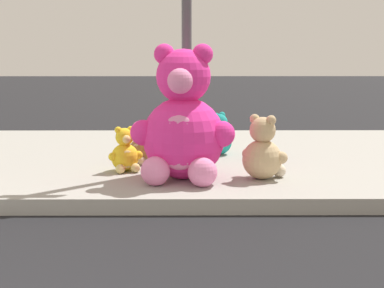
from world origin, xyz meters
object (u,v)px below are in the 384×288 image
object	(u,v)px
plush_pink_large	(183,126)
plush_brown	(141,147)
plush_tan	(263,153)
plush_lavender	(178,140)
plush_yellow	(125,153)
plush_teal	(218,138)
sign_pole	(187,14)

from	to	relation	value
plush_pink_large	plush_brown	world-z (taller)	plush_pink_large
plush_tan	plush_lavender	world-z (taller)	plush_tan
plush_yellow	plush_teal	bearing A→B (deg)	43.82
sign_pole	plush_lavender	xyz separation A→B (m)	(-0.11, 0.71, -1.50)
plush_tan	plush_yellow	world-z (taller)	plush_tan
sign_pole	plush_lavender	size ratio (longest dim) A/B	6.34
plush_brown	plush_lavender	distance (m)	0.63
plush_yellow	plush_lavender	world-z (taller)	plush_lavender
sign_pole	plush_brown	size ratio (longest dim) A/B	6.61
plush_teal	plush_brown	size ratio (longest dim) A/B	1.11
sign_pole	plush_teal	size ratio (longest dim) A/B	5.96
plush_pink_large	plush_brown	distance (m)	1.03
plush_yellow	plush_brown	xyz separation A→B (m)	(0.14, 0.44, -0.00)
plush_teal	plush_lavender	xyz separation A→B (m)	(-0.50, -0.12, -0.01)
plush_pink_large	plush_lavender	xyz separation A→B (m)	(-0.08, 1.30, -0.35)
plush_yellow	sign_pole	bearing A→B (deg)	16.42
sign_pole	plush_brown	distance (m)	1.62
sign_pole	plush_yellow	size ratio (longest dim) A/B	6.48
sign_pole	plush_pink_large	xyz separation A→B (m)	(-0.04, -0.59, -1.15)
plush_brown	plush_lavender	bearing A→B (deg)	47.49
plush_teal	plush_lavender	size ratio (longest dim) A/B	1.06
sign_pole	plush_lavender	distance (m)	1.66
plush_pink_large	plush_lavender	world-z (taller)	plush_pink_large
sign_pole	plush_brown	world-z (taller)	sign_pole
plush_tan	plush_brown	bearing A→B (deg)	148.44
plush_yellow	plush_lavender	xyz separation A→B (m)	(0.56, 0.90, 0.00)
plush_teal	plush_brown	distance (m)	1.09
plush_tan	sign_pole	bearing A→B (deg)	144.06
plush_tan	plush_brown	size ratio (longest dim) A/B	1.38
plush_pink_large	plush_teal	bearing A→B (deg)	73.16
plush_pink_large	plush_yellow	bearing A→B (deg)	148.36
plush_brown	plush_yellow	bearing A→B (deg)	-107.24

